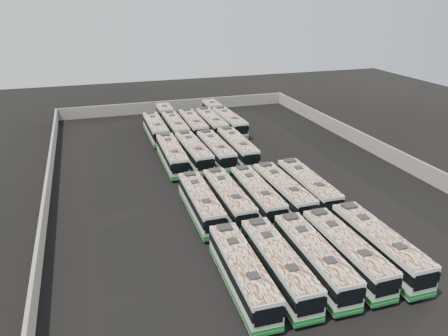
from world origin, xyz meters
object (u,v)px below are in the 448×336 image
at_px(bus_front_far_left, 242,272).
at_px(bus_back_left, 172,122).
at_px(bus_midback_right, 237,148).
at_px(bus_back_far_right, 223,118).
at_px(bus_midfront_far_right, 308,187).
at_px(bus_front_center, 314,258).
at_px(bus_front_far_right, 378,245).
at_px(bus_midfront_right, 283,192).
at_px(bus_midback_center, 216,151).
at_px(bus_midback_left, 194,152).
at_px(bus_midfront_far_left, 201,203).
at_px(bus_midfront_center, 257,195).
at_px(bus_midfront_left, 228,199).
at_px(bus_back_center, 193,125).
at_px(bus_front_right, 346,251).
at_px(bus_front_left, 278,265).
at_px(bus_back_far_left, 155,129).
at_px(bus_back_right, 212,124).
at_px(bus_midback_far_left, 172,155).

xyz_separation_m(bus_front_far_left, bus_back_left, (3.22, 43.39, 0.01)).
distance_m(bus_midback_right, bus_back_far_right, 15.94).
bearing_deg(bus_midfront_far_right, bus_front_center, -115.15).
height_order(bus_front_far_right, bus_midfront_right, bus_front_far_right).
xyz_separation_m(bus_midfront_right, bus_midback_center, (-3.12, 15.10, -0.01)).
relative_size(bus_midfront_right, bus_midback_left, 0.99).
relative_size(bus_front_far_right, bus_midfront_far_left, 1.04).
bearing_deg(bus_front_center, bus_midfront_far_left, 117.33).
bearing_deg(bus_back_far_right, bus_midback_left, -122.16).
xyz_separation_m(bus_front_center, bus_midback_left, (-3.17, 27.79, 0.04)).
relative_size(bus_front_far_right, bus_midfront_center, 1.04).
distance_m(bus_midback_right, bus_back_left, 16.78).
distance_m(bus_midfront_left, bus_back_center, 27.88).
bearing_deg(bus_front_right, bus_midfront_right, 89.82).
height_order(bus_front_right, bus_midfront_center, bus_front_right).
relative_size(bus_front_far_right, bus_back_left, 0.66).
relative_size(bus_midfront_far_left, bus_midback_center, 0.99).
xyz_separation_m(bus_front_center, bus_midback_center, (-0.06, 27.64, 0.00)).
bearing_deg(bus_midback_right, bus_midfront_center, -100.98).
distance_m(bus_front_right, bus_midfront_far_left, 15.67).
bearing_deg(bus_front_far_right, bus_midback_left, 109.11).
distance_m(bus_front_center, bus_front_right, 3.05).
bearing_deg(bus_front_left, bus_midfront_right, 64.32).
bearing_deg(bus_back_center, bus_midback_center, -88.90).
xyz_separation_m(bus_back_far_left, bus_back_far_right, (12.37, 2.92, -0.01)).
height_order(bus_front_right, bus_midfront_right, bus_midfront_right).
bearing_deg(bus_midfront_far_right, bus_midback_center, 113.64).
xyz_separation_m(bus_midback_center, bus_midback_right, (3.19, 0.12, 0.05)).
xyz_separation_m(bus_front_right, bus_midback_center, (-3.11, 27.57, 0.01)).
height_order(bus_midfront_center, bus_midfront_right, bus_midfront_right).
distance_m(bus_midback_center, bus_back_center, 12.80).
relative_size(bus_midfront_far_left, bus_back_far_left, 0.97).
bearing_deg(bus_front_right, bus_midfront_center, 103.49).
distance_m(bus_back_far_left, bus_back_right, 9.39).
relative_size(bus_front_center, bus_midback_center, 1.00).
bearing_deg(bus_back_center, bus_back_far_right, 26.99).
bearing_deg(bus_front_far_right, bus_back_far_right, 90.59).
bearing_deg(bus_midback_right, bus_midfront_far_right, -77.75).
bearing_deg(bus_midback_center, bus_front_right, -84.13).
bearing_deg(bus_back_far_right, bus_front_far_right, -91.34).
bearing_deg(bus_back_left, bus_midfront_far_left, -95.52).
relative_size(bus_midfront_left, bus_midback_left, 0.98).
bearing_deg(bus_front_far_left, bus_back_left, 87.23).
bearing_deg(bus_midfront_right, bus_midfront_far_right, 3.58).
bearing_deg(bus_back_right, bus_midback_right, -89.98).
xyz_separation_m(bus_midback_far_left, bus_midback_center, (6.14, -0.05, -0.02)).
relative_size(bus_midfront_left, bus_back_right, 0.98).
bearing_deg(bus_back_center, bus_midfront_right, -82.50).
bearing_deg(bus_midfront_left, bus_midfront_far_left, -179.84).
relative_size(bus_front_far_left, bus_midback_right, 0.97).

